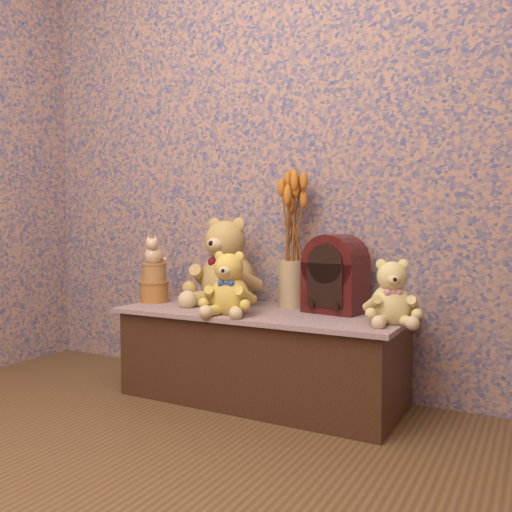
# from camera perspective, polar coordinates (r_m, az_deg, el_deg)

# --- Properties ---
(display_shelf) EXTENTS (1.26, 0.54, 0.40)m
(display_shelf) POSITION_cam_1_polar(r_m,az_deg,el_deg) (2.36, 0.60, -10.65)
(display_shelf) COLOR #374471
(display_shelf) RESTS_ON ground
(teddy_large) EXTENTS (0.36, 0.43, 0.44)m
(teddy_large) POSITION_cam_1_polar(r_m,az_deg,el_deg) (2.48, -3.08, -0.22)
(teddy_large) COLOR #AC7E42
(teddy_large) RESTS_ON display_shelf
(teddy_medium) EXTENTS (0.28, 0.31, 0.28)m
(teddy_medium) POSITION_cam_1_polar(r_m,az_deg,el_deg) (2.21, -2.85, -2.64)
(teddy_medium) COLOR gold
(teddy_medium) RESTS_ON display_shelf
(teddy_small) EXTENTS (0.28, 0.31, 0.26)m
(teddy_small) POSITION_cam_1_polar(r_m,az_deg,el_deg) (2.05, 14.44, -3.47)
(teddy_small) COLOR tan
(teddy_small) RESTS_ON display_shelf
(cathedral_radio) EXTENTS (0.27, 0.21, 0.33)m
(cathedral_radio) POSITION_cam_1_polar(r_m,az_deg,el_deg) (2.27, 8.59, -1.87)
(cathedral_radio) COLOR #34090A
(cathedral_radio) RESTS_ON display_shelf
(ceramic_vase) EXTENTS (0.17, 0.17, 0.21)m
(ceramic_vase) POSITION_cam_1_polar(r_m,az_deg,el_deg) (2.40, 3.97, -3.02)
(ceramic_vase) COLOR tan
(ceramic_vase) RESTS_ON display_shelf
(dried_stalks) EXTENTS (0.30, 0.30, 0.43)m
(dried_stalks) POSITION_cam_1_polar(r_m,az_deg,el_deg) (2.39, 4.00, 4.70)
(dried_stalks) COLOR #C1661E
(dried_stalks) RESTS_ON ceramic_vase
(biscuit_tin_lower) EXTENTS (0.16, 0.16, 0.10)m
(biscuit_tin_lower) POSITION_cam_1_polar(r_m,az_deg,el_deg) (2.61, -10.93, -3.83)
(biscuit_tin_lower) COLOR gold
(biscuit_tin_lower) RESTS_ON display_shelf
(biscuit_tin_upper) EXTENTS (0.15, 0.15, 0.09)m
(biscuit_tin_upper) POSITION_cam_1_polar(r_m,az_deg,el_deg) (2.60, -10.95, -1.77)
(biscuit_tin_upper) COLOR tan
(biscuit_tin_upper) RESTS_ON biscuit_tin_lower
(cat_figurine) EXTENTS (0.14, 0.14, 0.14)m
(cat_figurine) POSITION_cam_1_polar(r_m,az_deg,el_deg) (2.60, -10.98, 0.72)
(cat_figurine) COLOR silver
(cat_figurine) RESTS_ON biscuit_tin_upper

